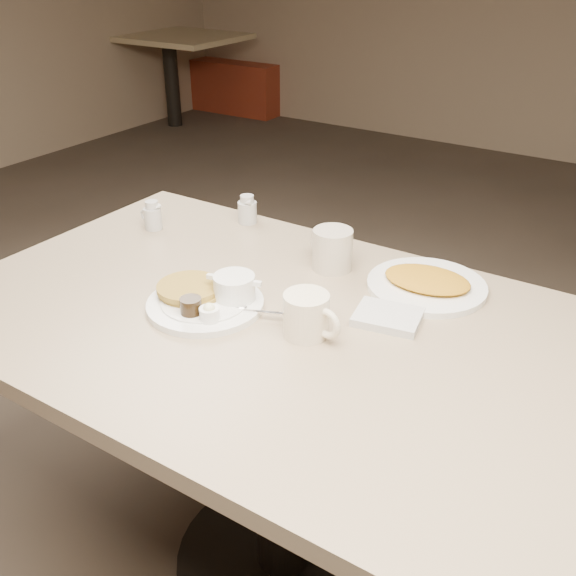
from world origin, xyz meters
The scene contains 9 objects.
diner_table centered at (0.00, 0.00, 0.58)m, with size 1.50×0.90×0.75m.
main_plate centered at (-0.17, -0.03, 0.77)m, with size 0.33×0.31×0.07m.
coffee_mug_near centered at (0.07, -0.02, 0.80)m, with size 0.14×0.10×0.09m.
napkin centered at (0.18, 0.12, 0.76)m, with size 0.15×0.13×0.02m.
coffee_mug_far centered at (-0.04, 0.27, 0.80)m, with size 0.15×0.13×0.10m.
creamer_left centered at (-0.57, 0.21, 0.79)m, with size 0.07×0.06×0.08m.
creamer_right centered at (-0.38, 0.39, 0.79)m, with size 0.07×0.07×0.08m.
hash_plate centered at (0.20, 0.30, 0.76)m, with size 0.29×0.29×0.04m.
booth_back_left centered at (-3.26, 3.97, 0.41)m, with size 1.22×1.43×1.12m.
Camera 1 is at (0.64, -0.97, 1.46)m, focal length 40.48 mm.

